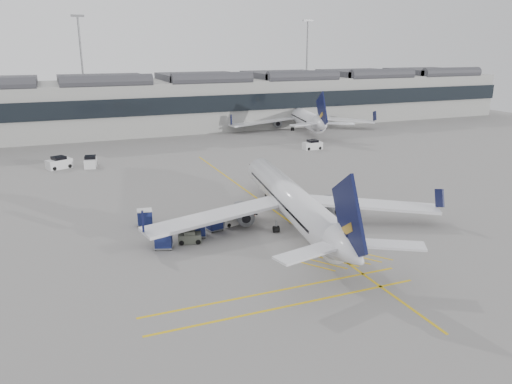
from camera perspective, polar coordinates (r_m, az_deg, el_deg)
name	(u,v)px	position (r m, az deg, el deg)	size (l,w,h in m)	color
ground	(214,249)	(47.99, -4.79, -6.48)	(220.00, 220.00, 0.00)	gray
terminal	(114,105)	(115.61, -15.92, 9.59)	(200.00, 20.45, 12.40)	#9E9E99
light_masts	(97,63)	(128.84, -17.75, 13.82)	(113.00, 0.60, 25.45)	slate
apron_markings	(268,206)	(60.07, 1.41, -1.65)	(0.25, 60.00, 0.01)	gold
airliner_main	(292,201)	(53.05, 4.17, -1.05)	(31.78, 34.96, 9.34)	silver
airliner_far	(301,116)	(116.42, 5.14, 8.59)	(33.65, 37.12, 9.97)	silver
belt_loader	(235,218)	(54.39, -2.47, -3.00)	(4.86, 2.68, 1.92)	silver
baggage_cart_a	(214,222)	(52.31, -4.77, -3.47)	(1.82, 1.61, 1.65)	gray
baggage_cart_b	(197,227)	(50.75, -6.72, -4.03)	(2.10, 1.89, 1.86)	gray
baggage_cart_c	(145,217)	(54.81, -12.60, -2.82)	(1.84, 1.59, 1.76)	gray
baggage_cart_d	(163,239)	(48.38, -10.54, -5.30)	(2.06, 1.87, 1.79)	gray
ramp_agent_a	(237,210)	(56.19, -2.23, -2.05)	(0.62, 0.40, 1.69)	orange
ramp_agent_b	(252,209)	(56.19, -0.51, -1.94)	(0.91, 0.71, 1.87)	#DA4A0B
pushback_tug	(190,237)	(49.52, -7.59, -5.14)	(2.48, 1.85, 1.25)	#505448
safety_cone_nose	(262,183)	(69.42, 0.68, 1.04)	(0.32, 0.32, 0.45)	#F24C0A
safety_cone_engine	(336,214)	(57.42, 9.10, -2.49)	(0.33, 0.33, 0.46)	#F24C0A
service_van_left	(59,163)	(84.39, -21.57, 3.10)	(4.19, 3.24, 1.93)	silver
service_van_mid	(91,162)	(83.72, -18.37, 3.28)	(2.31, 3.76, 1.81)	silver
service_van_right	(313,145)	(93.89, 6.48, 5.36)	(3.53, 1.83, 1.79)	silver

